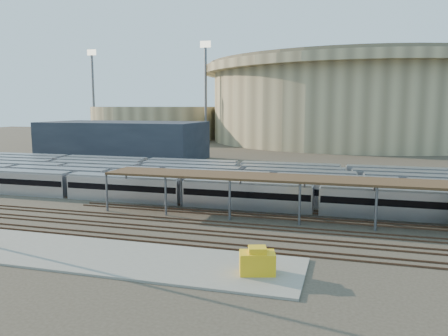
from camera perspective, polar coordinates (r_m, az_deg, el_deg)
name	(u,v)px	position (r m, az deg, el deg)	size (l,w,h in m)	color
ground	(158,217)	(56.51, -8.64, -6.40)	(420.00, 420.00, 0.00)	#383026
apron	(46,250)	(46.70, -22.20, -9.88)	(50.00, 9.00, 0.20)	gray
subway_trains	(216,181)	(72.37, -1.09, -1.68)	(125.02, 23.90, 3.60)	#B7B7BC
inspection_shed	(338,182)	(54.44, 14.70, -1.76)	(60.30, 6.00, 5.30)	#58585D
empty_tracks	(140,227)	(52.15, -10.95, -7.58)	(170.00, 9.62, 0.18)	#4C3323
stadium	(355,101)	(189.71, 16.78, 8.42)	(124.00, 124.00, 32.50)	tan
secondary_arena	(156,123)	(198.06, -8.85, 5.89)	(56.00, 56.00, 14.00)	tan
service_building	(124,141)	(120.03, -12.99, 3.51)	(42.00, 20.00, 10.00)	#1E232D
floodlight_0	(206,89)	(168.39, -2.41, 10.27)	(4.00, 1.00, 38.40)	#58585D
floodlight_1	(93,91)	(201.27, -16.72, 9.57)	(4.00, 1.00, 38.40)	#58585D
floodlight_3	(279,93)	(212.38, 7.15, 9.74)	(4.00, 1.00, 38.40)	#58585D
yellow_equipment	(257,263)	(37.16, 4.36, -12.25)	(2.92, 1.83, 1.83)	gold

